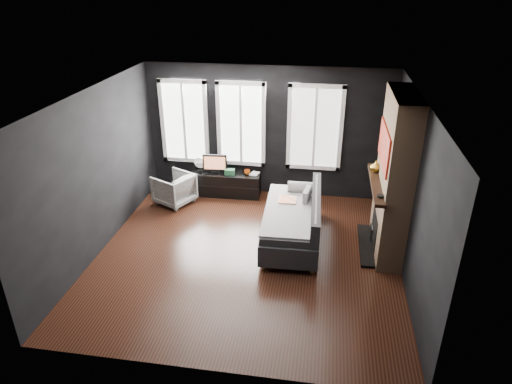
% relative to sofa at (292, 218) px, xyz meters
% --- Properties ---
extents(floor, '(5.00, 5.00, 0.00)m').
position_rel_sofa_xyz_m(floor, '(-0.69, -0.60, -0.45)').
color(floor, black).
rests_on(floor, ground).
extents(ceiling, '(5.00, 5.00, 0.00)m').
position_rel_sofa_xyz_m(ceiling, '(-0.69, -0.60, 2.25)').
color(ceiling, white).
rests_on(ceiling, ground).
extents(wall_back, '(5.00, 0.02, 2.70)m').
position_rel_sofa_xyz_m(wall_back, '(-0.69, 1.90, 0.90)').
color(wall_back, black).
rests_on(wall_back, ground).
extents(wall_left, '(0.02, 5.00, 2.70)m').
position_rel_sofa_xyz_m(wall_left, '(-3.19, -0.60, 0.90)').
color(wall_left, black).
rests_on(wall_left, ground).
extents(wall_right, '(0.02, 5.00, 2.70)m').
position_rel_sofa_xyz_m(wall_right, '(1.81, -0.60, 0.90)').
color(wall_right, black).
rests_on(wall_right, ground).
extents(windows, '(4.00, 0.16, 1.76)m').
position_rel_sofa_xyz_m(windows, '(-1.14, 1.86, 1.93)').
color(windows, white).
rests_on(windows, wall_back).
extents(fireplace, '(0.70, 1.62, 2.70)m').
position_rel_sofa_xyz_m(fireplace, '(1.61, 0.00, 0.90)').
color(fireplace, '#93724C').
rests_on(fireplace, floor).
extents(sofa, '(1.10, 2.12, 0.90)m').
position_rel_sofa_xyz_m(sofa, '(0.00, 0.00, 0.00)').
color(sofa, black).
rests_on(sofa, floor).
extents(stripe_pillow, '(0.14, 0.39, 0.38)m').
position_rel_sofa_xyz_m(stripe_pillow, '(0.22, 0.39, 0.20)').
color(stripe_pillow, gray).
rests_on(stripe_pillow, sofa).
extents(armchair, '(0.87, 0.89, 0.70)m').
position_rel_sofa_xyz_m(armchair, '(-2.50, 1.09, -0.10)').
color(armchair, silver).
rests_on(armchair, floor).
extents(media_console, '(1.46, 0.49, 0.50)m').
position_rel_sofa_xyz_m(media_console, '(-1.54, 1.64, -0.20)').
color(media_console, black).
rests_on(media_console, floor).
extents(monitor, '(0.52, 0.15, 0.46)m').
position_rel_sofa_xyz_m(monitor, '(-1.76, 1.61, 0.28)').
color(monitor, black).
rests_on(monitor, media_console).
extents(desk_fan, '(0.26, 0.26, 0.34)m').
position_rel_sofa_xyz_m(desk_fan, '(-2.08, 1.62, 0.22)').
color(desk_fan, '#A8A8A8').
rests_on(desk_fan, media_console).
extents(mug, '(0.14, 0.12, 0.13)m').
position_rel_sofa_xyz_m(mug, '(-1.08, 1.63, 0.11)').
color(mug, '#D05611').
rests_on(mug, media_console).
extents(book, '(0.17, 0.05, 0.23)m').
position_rel_sofa_xyz_m(book, '(-1.01, 1.69, 0.16)').
color(book, tan).
rests_on(book, media_console).
extents(storage_box, '(0.22, 0.16, 0.11)m').
position_rel_sofa_xyz_m(storage_box, '(-1.44, 1.58, 0.10)').
color(storage_box, '#2F6E44').
rests_on(storage_box, media_console).
extents(mantel_vase, '(0.22, 0.23, 0.19)m').
position_rel_sofa_xyz_m(mantel_vase, '(1.36, 0.45, 0.87)').
color(mantel_vase, gold).
rests_on(mantel_vase, fireplace).
extents(mantel_clock, '(0.14, 0.14, 0.04)m').
position_rel_sofa_xyz_m(mantel_clock, '(1.36, -0.55, 0.80)').
color(mantel_clock, black).
rests_on(mantel_clock, fireplace).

